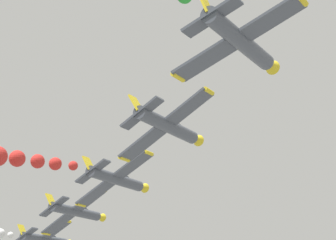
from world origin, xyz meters
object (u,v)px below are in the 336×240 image
airplane_right_inner (117,179)px  airplane_right_outer (241,41)px  airplane_left_inner (76,212)px  airplane_left_outer (168,126)px  airplane_lead (45,239)px

airplane_right_inner → airplane_right_outer: airplane_right_outer is taller
airplane_left_inner → airplane_left_outer: (22.94, -18.75, 2.93)m
airplane_lead → airplane_right_inner: airplane_right_inner is taller
airplane_left_inner → airplane_right_inner: 14.56m
airplane_right_inner → airplane_left_outer: bearing=-40.7°
airplane_left_inner → airplane_left_outer: bearing=-39.3°
airplane_left_outer → airplane_right_outer: 15.49m
airplane_left_outer → airplane_right_outer: bearing=-43.6°
airplane_right_inner → airplane_right_outer: 30.71m
airplane_left_inner → airplane_right_outer: 45.24m
airplane_lead → airplane_left_outer: bearing=-38.8°
airplane_left_inner → airplane_right_outer: airplane_right_outer is taller
airplane_right_inner → airplane_left_outer: airplane_left_outer is taller
airplane_left_inner → airplane_lead: bearing=142.0°
airplane_lead → airplane_right_outer: size_ratio=1.00×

